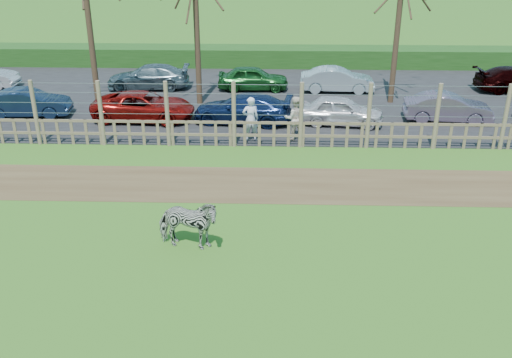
{
  "coord_description": "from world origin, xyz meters",
  "views": [
    {
      "loc": [
        1.48,
        -12.31,
        7.74
      ],
      "look_at": [
        1.0,
        2.5,
        1.1
      ],
      "focal_mm": 40.0,
      "sensor_mm": 36.0,
      "label": 1
    }
  ],
  "objects_px": {
    "car_2": "(144,106)",
    "car_3": "(243,109)",
    "car_4": "(341,110)",
    "car_5": "(448,108)",
    "car_11": "(337,80)",
    "visitor_b": "(295,118)",
    "car_1": "(27,103)",
    "visitor_a": "(251,119)",
    "zebra": "(188,224)",
    "car_9": "(148,77)",
    "car_10": "(253,78)"
  },
  "relations": [
    {
      "from": "car_2",
      "to": "car_3",
      "type": "distance_m",
      "value": 4.25
    },
    {
      "from": "car_4",
      "to": "car_5",
      "type": "distance_m",
      "value": 4.6
    },
    {
      "from": "car_5",
      "to": "car_11",
      "type": "height_order",
      "value": "same"
    },
    {
      "from": "visitor_b",
      "to": "car_2",
      "type": "xyz_separation_m",
      "value": [
        -6.37,
        2.25,
        -0.26
      ]
    },
    {
      "from": "car_11",
      "to": "car_1",
      "type": "bearing_deg",
      "value": 109.54
    },
    {
      "from": "car_1",
      "to": "car_2",
      "type": "bearing_deg",
      "value": -100.47
    },
    {
      "from": "visitor_a",
      "to": "visitor_b",
      "type": "xyz_separation_m",
      "value": [
        1.71,
        0.11,
        0.0
      ]
    },
    {
      "from": "zebra",
      "to": "car_5",
      "type": "distance_m",
      "value": 14.33
    },
    {
      "from": "zebra",
      "to": "car_11",
      "type": "xyz_separation_m",
      "value": [
        5.33,
        15.28,
        -0.07
      ]
    },
    {
      "from": "visitor_a",
      "to": "car_4",
      "type": "xyz_separation_m",
      "value": [
        3.69,
        2.04,
        -0.26
      ]
    },
    {
      "from": "car_4",
      "to": "car_2",
      "type": "bearing_deg",
      "value": 94.49
    },
    {
      "from": "car_1",
      "to": "car_11",
      "type": "bearing_deg",
      "value": -78.91
    },
    {
      "from": "zebra",
      "to": "car_9",
      "type": "bearing_deg",
      "value": 24.1
    },
    {
      "from": "zebra",
      "to": "car_10",
      "type": "relative_size",
      "value": 0.47
    },
    {
      "from": "car_5",
      "to": "car_11",
      "type": "bearing_deg",
      "value": 48.06
    },
    {
      "from": "visitor_b",
      "to": "car_4",
      "type": "xyz_separation_m",
      "value": [
        1.98,
        1.93,
        -0.26
      ]
    },
    {
      "from": "car_3",
      "to": "car_10",
      "type": "distance_m",
      "value": 5.25
    },
    {
      "from": "car_10",
      "to": "car_11",
      "type": "bearing_deg",
      "value": -94.11
    },
    {
      "from": "zebra",
      "to": "car_4",
      "type": "bearing_deg",
      "value": -17.23
    },
    {
      "from": "zebra",
      "to": "car_3",
      "type": "relative_size",
      "value": 0.4
    },
    {
      "from": "visitor_b",
      "to": "car_9",
      "type": "distance_m",
      "value": 10.31
    },
    {
      "from": "car_2",
      "to": "car_10",
      "type": "xyz_separation_m",
      "value": [
        4.49,
        5.04,
        0.0
      ]
    },
    {
      "from": "car_11",
      "to": "car_3",
      "type": "bearing_deg",
      "value": 139.95
    },
    {
      "from": "car_3",
      "to": "car_11",
      "type": "bearing_deg",
      "value": 145.69
    },
    {
      "from": "zebra",
      "to": "car_9",
      "type": "xyz_separation_m",
      "value": [
        -4.23,
        15.57,
        -0.07
      ]
    },
    {
      "from": "car_1",
      "to": "car_4",
      "type": "bearing_deg",
      "value": -99.59
    },
    {
      "from": "car_9",
      "to": "car_11",
      "type": "xyz_separation_m",
      "value": [
        9.55,
        -0.29,
        0.0
      ]
    },
    {
      "from": "car_4",
      "to": "car_9",
      "type": "bearing_deg",
      "value": 66.19
    },
    {
      "from": "zebra",
      "to": "visitor_a",
      "type": "xyz_separation_m",
      "value": [
        1.29,
        8.11,
        0.2
      ]
    },
    {
      "from": "visitor_b",
      "to": "car_4",
      "type": "relative_size",
      "value": 0.49
    },
    {
      "from": "car_3",
      "to": "car_4",
      "type": "relative_size",
      "value": 1.17
    },
    {
      "from": "visitor_a",
      "to": "car_1",
      "type": "height_order",
      "value": "visitor_a"
    },
    {
      "from": "car_2",
      "to": "car_4",
      "type": "relative_size",
      "value": 1.23
    },
    {
      "from": "visitor_b",
      "to": "car_2",
      "type": "distance_m",
      "value": 6.76
    },
    {
      "from": "visitor_a",
      "to": "visitor_b",
      "type": "distance_m",
      "value": 1.71
    },
    {
      "from": "car_4",
      "to": "car_10",
      "type": "distance_m",
      "value": 6.61
    },
    {
      "from": "visitor_a",
      "to": "car_1",
      "type": "relative_size",
      "value": 0.47
    },
    {
      "from": "car_1",
      "to": "car_5",
      "type": "xyz_separation_m",
      "value": [
        18.08,
        -0.11,
        0.0
      ]
    },
    {
      "from": "zebra",
      "to": "car_10",
      "type": "height_order",
      "value": "zebra"
    },
    {
      "from": "car_11",
      "to": "visitor_a",
      "type": "bearing_deg",
      "value": 152.24
    },
    {
      "from": "car_10",
      "to": "car_3",
      "type": "bearing_deg",
      "value": 176.33
    },
    {
      "from": "car_5",
      "to": "car_4",
      "type": "bearing_deg",
      "value": 102.27
    },
    {
      "from": "visitor_b",
      "to": "car_10",
      "type": "xyz_separation_m",
      "value": [
        -1.89,
        7.29,
        -0.26
      ]
    },
    {
      "from": "zebra",
      "to": "car_4",
      "type": "xyz_separation_m",
      "value": [
        4.98,
        10.15,
        -0.07
      ]
    },
    {
      "from": "visitor_b",
      "to": "car_3",
      "type": "distance_m",
      "value": 2.97
    },
    {
      "from": "visitor_b",
      "to": "car_9",
      "type": "height_order",
      "value": "visitor_b"
    },
    {
      "from": "zebra",
      "to": "visitor_a",
      "type": "height_order",
      "value": "visitor_a"
    },
    {
      "from": "car_9",
      "to": "car_5",
      "type": "bearing_deg",
      "value": 68.15
    },
    {
      "from": "car_2",
      "to": "car_3",
      "type": "bearing_deg",
      "value": -89.52
    },
    {
      "from": "zebra",
      "to": "visitor_b",
      "type": "height_order",
      "value": "visitor_b"
    }
  ]
}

